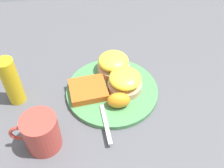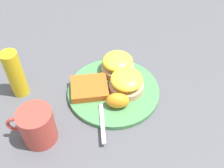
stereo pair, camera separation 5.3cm
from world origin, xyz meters
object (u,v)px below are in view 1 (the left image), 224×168
(sandwich_benedict_left, at_px, (125,81))
(sandwich_benedict_right, at_px, (113,64))
(orange_wedge, at_px, (119,100))
(fork, at_px, (101,103))
(condiment_bottle, at_px, (11,82))
(cup, at_px, (41,133))
(hashbrown_patty, at_px, (88,90))

(sandwich_benedict_left, height_order, sandwich_benedict_right, same)
(sandwich_benedict_left, xyz_separation_m, orange_wedge, (0.02, 0.06, -0.01))
(fork, bearing_deg, orange_wedge, 164.80)
(orange_wedge, bearing_deg, condiment_bottle, -12.59)
(orange_wedge, relative_size, cup, 0.53)
(sandwich_benedict_right, relative_size, condiment_bottle, 0.68)
(sandwich_benedict_right, height_order, orange_wedge, sandwich_benedict_right)
(sandwich_benedict_left, height_order, hashbrown_patty, sandwich_benedict_left)
(orange_wedge, distance_m, condiment_bottle, 0.28)
(sandwich_benedict_right, relative_size, cup, 0.85)
(sandwich_benedict_right, xyz_separation_m, hashbrown_patty, (0.08, 0.08, -0.02))
(sandwich_benedict_left, bearing_deg, orange_wedge, 68.04)
(fork, relative_size, condiment_bottle, 1.60)
(orange_wedge, bearing_deg, hashbrown_patty, -35.90)
(hashbrown_patty, relative_size, cup, 0.89)
(orange_wedge, height_order, cup, cup)
(condiment_bottle, bearing_deg, hashbrown_patty, 178.67)
(sandwich_benedict_right, bearing_deg, cup, 49.70)
(sandwich_benedict_right, xyz_separation_m, orange_wedge, (0.00, 0.13, -0.01))
(sandwich_benedict_left, xyz_separation_m, hashbrown_patty, (0.10, 0.00, -0.02))
(sandwich_benedict_left, height_order, fork, sandwich_benedict_left)
(sandwich_benedict_left, bearing_deg, cup, 34.75)
(sandwich_benedict_right, bearing_deg, fork, 69.73)
(sandwich_benedict_right, distance_m, condiment_bottle, 0.28)
(hashbrown_patty, height_order, cup, cup)
(hashbrown_patty, bearing_deg, condiment_bottle, -1.33)
(hashbrown_patty, relative_size, condiment_bottle, 0.71)
(hashbrown_patty, bearing_deg, fork, 126.49)
(hashbrown_patty, bearing_deg, orange_wedge, 144.10)
(sandwich_benedict_left, relative_size, cup, 0.85)
(sandwich_benedict_right, xyz_separation_m, condiment_bottle, (0.27, 0.07, 0.03))
(hashbrown_patty, xyz_separation_m, cup, (0.11, 0.14, 0.02))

